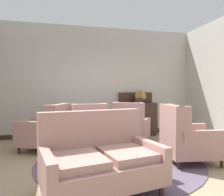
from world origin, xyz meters
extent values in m
plane|color=#9E896B|center=(0.00, 0.00, 0.00)|extent=(7.99, 7.99, 0.00)
cube|color=#BCB7AD|center=(0.00, 2.65, 1.54)|extent=(5.87, 0.08, 3.08)
cube|color=#382319|center=(0.00, 2.59, 0.06)|extent=(5.71, 0.03, 0.12)
cylinder|color=#5B4C60|center=(0.00, 0.30, 0.01)|extent=(2.95, 2.95, 0.01)
cylinder|color=#382319|center=(-0.06, 0.40, 0.45)|extent=(0.97, 0.97, 0.04)
cylinder|color=#382319|center=(-0.06, 0.40, 0.24)|extent=(0.10, 0.10, 0.39)
cube|color=#382319|center=(0.16, 0.39, 0.04)|extent=(0.28, 0.07, 0.07)
cube|color=#382319|center=(-0.18, 0.59, 0.04)|extent=(0.19, 0.27, 0.07)
cube|color=#382319|center=(-0.16, 0.21, 0.04)|extent=(0.18, 0.28, 0.07)
cylinder|color=brown|center=(-0.03, 0.37, 0.48)|extent=(0.09, 0.09, 0.02)
ellipsoid|color=brown|center=(-0.03, 0.37, 0.60)|extent=(0.17, 0.17, 0.21)
cylinder|color=brown|center=(-0.03, 0.37, 0.74)|extent=(0.07, 0.07, 0.09)
torus|color=brown|center=(-0.03, 0.37, 0.79)|extent=(0.13, 0.13, 0.02)
cube|color=tan|center=(-0.51, -0.81, 0.28)|extent=(1.58, 1.14, 0.27)
cube|color=tan|center=(-0.58, -0.45, 0.71)|extent=(1.44, 0.42, 0.59)
cube|color=tan|center=(-0.81, -0.91, 0.46)|extent=(0.70, 0.77, 0.10)
cube|color=tan|center=(-0.19, -0.79, 0.46)|extent=(0.70, 0.77, 0.10)
cube|color=tan|center=(-1.15, -0.99, 0.50)|extent=(0.26, 0.78, 0.18)
cube|color=tan|center=(0.15, -0.73, 0.50)|extent=(0.26, 0.78, 0.18)
cylinder|color=#382319|center=(0.17, -1.03, 0.07)|extent=(0.06, 0.06, 0.14)
cylinder|color=#382319|center=(-1.19, -0.58, 0.07)|extent=(0.06, 0.06, 0.14)
cylinder|color=#382319|center=(0.03, -0.34, 0.07)|extent=(0.06, 0.06, 0.14)
cube|color=tan|center=(0.64, 1.50, 0.28)|extent=(1.07, 1.07, 0.28)
cube|color=tan|center=(0.44, 1.25, 0.71)|extent=(0.67, 0.56, 0.58)
cube|color=tan|center=(0.75, 1.12, 0.78)|extent=(0.20, 0.22, 0.44)
cube|color=tan|center=(0.25, 1.51, 0.78)|extent=(0.20, 0.22, 0.44)
cube|color=tan|center=(0.92, 1.35, 0.51)|extent=(0.50, 0.61, 0.18)
cube|color=tan|center=(0.42, 1.74, 0.51)|extent=(0.50, 0.61, 0.18)
cylinder|color=#382319|center=(1.06, 1.58, 0.07)|extent=(0.06, 0.06, 0.14)
cylinder|color=#382319|center=(0.60, 1.93, 0.07)|extent=(0.06, 0.06, 0.14)
cylinder|color=#382319|center=(0.68, 1.08, 0.07)|extent=(0.06, 0.06, 0.14)
cylinder|color=#382319|center=(0.22, 1.43, 0.07)|extent=(0.06, 0.06, 0.14)
cube|color=tan|center=(-1.39, 1.32, 0.29)|extent=(1.14, 1.05, 0.29)
cube|color=tan|center=(-1.03, 1.17, 0.71)|extent=(0.43, 0.74, 0.56)
cube|color=tan|center=(-0.98, 1.50, 0.78)|extent=(0.22, 0.17, 0.43)
cube|color=tan|center=(-1.24, 0.91, 0.78)|extent=(0.22, 0.17, 0.43)
cube|color=tan|center=(-1.30, 1.64, 0.55)|extent=(0.79, 0.42, 0.23)
cube|color=tan|center=(-1.56, 1.04, 0.55)|extent=(0.79, 0.42, 0.23)
cylinder|color=#382319|center=(-1.62, 1.74, 0.07)|extent=(0.06, 0.06, 0.14)
cylinder|color=#382319|center=(-1.85, 1.20, 0.07)|extent=(0.06, 0.06, 0.14)
cylinder|color=#382319|center=(-0.92, 1.44, 0.07)|extent=(0.06, 0.06, 0.14)
cylinder|color=#382319|center=(-1.16, 0.90, 0.07)|extent=(0.06, 0.06, 0.14)
cube|color=tan|center=(-0.43, 1.69, 0.28)|extent=(0.91, 0.98, 0.28)
cube|color=tan|center=(-0.38, 1.33, 0.70)|extent=(0.81, 0.25, 0.56)
cube|color=tan|center=(-0.04, 1.47, 0.77)|extent=(0.13, 0.21, 0.42)
cube|color=tan|center=(-0.74, 1.37, 0.77)|extent=(0.13, 0.21, 0.42)
cube|color=tan|center=(-0.09, 1.79, 0.53)|extent=(0.21, 0.78, 0.22)
cube|color=tan|center=(-0.78, 1.69, 0.53)|extent=(0.21, 0.78, 0.22)
cylinder|color=#382319|center=(-0.16, 2.09, 0.07)|extent=(0.06, 0.06, 0.14)
cylinder|color=#382319|center=(-0.80, 2.00, 0.07)|extent=(0.06, 0.06, 0.14)
cylinder|color=#382319|center=(-0.06, 1.39, 0.07)|extent=(0.06, 0.06, 0.14)
cylinder|color=#382319|center=(-0.69, 1.30, 0.07)|extent=(0.06, 0.06, 0.14)
cube|color=tan|center=(1.25, -0.03, 0.29)|extent=(1.00, 0.91, 0.31)
cube|color=tan|center=(0.87, 0.02, 0.74)|extent=(0.24, 0.81, 0.58)
cube|color=tan|center=(0.91, -0.34, 0.81)|extent=(0.21, 0.13, 0.44)
cube|color=tan|center=(1.00, 0.35, 0.81)|extent=(0.21, 0.13, 0.44)
cube|color=tan|center=(1.25, -0.39, 0.54)|extent=(0.81, 0.20, 0.18)
cube|color=tan|center=(1.34, 0.31, 0.54)|extent=(0.81, 0.20, 0.18)
cylinder|color=#382319|center=(1.58, -0.40, 0.07)|extent=(0.06, 0.06, 0.14)
cylinder|color=#382319|center=(1.66, 0.24, 0.07)|extent=(0.06, 0.06, 0.14)
cylinder|color=#382319|center=(0.84, -0.30, 0.07)|extent=(0.06, 0.06, 0.14)
cylinder|color=#382319|center=(0.92, 0.33, 0.07)|extent=(0.06, 0.06, 0.14)
cylinder|color=#382319|center=(1.26, 0.60, 0.64)|extent=(0.55, 0.55, 0.03)
cylinder|color=#382319|center=(1.26, 0.60, 0.31)|extent=(0.07, 0.07, 0.63)
cylinder|color=#382319|center=(1.26, 0.60, 0.02)|extent=(0.36, 0.36, 0.04)
cube|color=#382319|center=(1.11, 2.35, 0.52)|extent=(1.03, 0.41, 0.83)
cube|color=#382319|center=(1.11, 2.54, 1.08)|extent=(1.03, 0.04, 0.30)
cube|color=#382319|center=(0.65, 2.19, 0.05)|extent=(0.06, 0.06, 0.10)
cube|color=#382319|center=(1.58, 2.19, 0.05)|extent=(0.06, 0.06, 0.10)
cube|color=#382319|center=(0.65, 2.51, 0.05)|extent=(0.06, 0.06, 0.10)
cube|color=#382319|center=(1.58, 2.51, 0.05)|extent=(0.06, 0.06, 0.10)
cube|color=#382319|center=(1.11, 2.33, 1.00)|extent=(0.24, 0.24, 0.14)
cone|color=#B28942|center=(1.17, 2.25, 1.22)|extent=(0.43, 0.51, 0.44)
camera|label=1|loc=(-0.98, -3.33, 1.26)|focal=33.70mm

